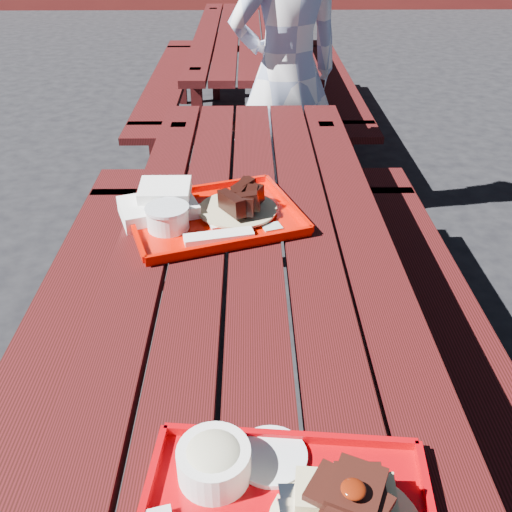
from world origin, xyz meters
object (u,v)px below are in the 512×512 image
picnic_table_near (255,305)px  person (287,75)px  picnic_table_far (250,61)px  near_tray (287,509)px  far_tray (211,215)px

picnic_table_near → person: (0.17, 1.49, 0.24)m
picnic_table_near → picnic_table_far: 2.80m
near_tray → person: bearing=86.7°
near_tray → person: person is taller
picnic_table_far → picnic_table_near: bearing=-90.0°
near_tray → far_tray: bearing=99.7°
picnic_table_far → person: 1.34m
near_tray → person: size_ratio=0.29×
picnic_table_near → far_tray: (-0.12, 0.14, 0.21)m
picnic_table_far → person: (0.17, -1.31, 0.24)m
picnic_table_near → picnic_table_far: same height
picnic_table_far → far_tray: bearing=-92.6°
near_tray → person: (0.13, 2.27, 0.02)m
near_tray → far_tray: near_tray is taller
picnic_table_far → person: size_ratio=1.49×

